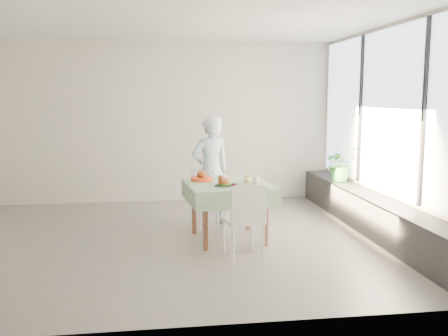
{
  "coord_description": "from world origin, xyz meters",
  "views": [
    {
      "loc": [
        -0.14,
        -6.3,
        1.84
      ],
      "look_at": [
        0.74,
        -0.04,
        0.93
      ],
      "focal_mm": 40.0,
      "sensor_mm": 36.0,
      "label": 1
    }
  ],
  "objects": [
    {
      "name": "juice_cup_lemonade",
      "position": [
        1.13,
        -0.2,
        0.8
      ],
      "size": [
        0.09,
        0.09,
        0.26
      ],
      "color": "white",
      "rests_on": "cafe_table"
    },
    {
      "name": "window_pane",
      "position": [
        2.97,
        0.0,
        1.65
      ],
      "size": [
        0.01,
        4.8,
        2.18
      ],
      "primitive_type": "cube",
      "color": "#D1E0F9",
      "rests_on": "ground"
    },
    {
      "name": "second_dish",
      "position": [
        0.47,
        0.15,
        0.78
      ],
      "size": [
        0.29,
        0.29,
        0.14
      ],
      "color": "#D24115",
      "rests_on": "cafe_table"
    },
    {
      "name": "ceiling",
      "position": [
        0.0,
        0.0,
        2.8
      ],
      "size": [
        6.0,
        6.0,
        0.0
      ],
      "primitive_type": "plane",
      "rotation": [
        3.14,
        0.0,
        0.0
      ],
      "color": "white",
      "rests_on": "ground"
    },
    {
      "name": "floor",
      "position": [
        0.0,
        0.0,
        0.0
      ],
      "size": [
        6.0,
        6.0,
        0.0
      ],
      "primitive_type": "plane",
      "color": "#5E5C59",
      "rests_on": "ground"
    },
    {
      "name": "wall_front",
      "position": [
        0.0,
        -2.5,
        1.4
      ],
      "size": [
        6.0,
        0.02,
        2.8
      ],
      "primitive_type": "cube",
      "color": "beige",
      "rests_on": "ground"
    },
    {
      "name": "window_ledge",
      "position": [
        2.8,
        0.0,
        0.25
      ],
      "size": [
        0.4,
        4.8,
        0.5
      ],
      "primitive_type": "cube",
      "color": "black",
      "rests_on": "ground"
    },
    {
      "name": "potted_plant",
      "position": [
        2.8,
        1.23,
        0.78
      ],
      "size": [
        0.52,
        0.45,
        0.57
      ],
      "primitive_type": "imported",
      "rotation": [
        0.0,
        0.0,
        0.02
      ],
      "color": "#267235",
      "rests_on": "window_ledge"
    },
    {
      "name": "juice_cup_orange",
      "position": [
        1.05,
        -0.03,
        0.8
      ],
      "size": [
        0.09,
        0.09,
        0.25
      ],
      "color": "white",
      "rests_on": "cafe_table"
    },
    {
      "name": "cafe_table",
      "position": [
        0.79,
        -0.09,
        0.46
      ],
      "size": [
        1.14,
        1.14,
        0.74
      ],
      "color": "brown",
      "rests_on": "ground"
    },
    {
      "name": "chair_near",
      "position": [
        0.85,
        -0.84,
        0.27
      ],
      "size": [
        0.47,
        0.47,
        0.88
      ],
      "color": "white",
      "rests_on": "ground"
    },
    {
      "name": "wall_back",
      "position": [
        0.0,
        2.5,
        1.4
      ],
      "size": [
        6.0,
        0.02,
        2.8
      ],
      "primitive_type": "cube",
      "color": "beige",
      "rests_on": "ground"
    },
    {
      "name": "diner",
      "position": [
        0.65,
        0.75,
        0.79
      ],
      "size": [
        0.66,
        0.54,
        1.58
      ],
      "primitive_type": "imported",
      "rotation": [
        0.0,
        0.0,
        3.46
      ],
      "color": "#88B7DA",
      "rests_on": "ground"
    },
    {
      "name": "wall_right",
      "position": [
        3.0,
        0.0,
        1.4
      ],
      "size": [
        0.02,
        5.0,
        2.8
      ],
      "primitive_type": "cube",
      "color": "beige",
      "rests_on": "ground"
    },
    {
      "name": "main_dish",
      "position": [
        0.71,
        -0.32,
        0.79
      ],
      "size": [
        0.31,
        0.31,
        0.16
      ],
      "color": "white",
      "rests_on": "cafe_table"
    },
    {
      "name": "chair_far",
      "position": [
        0.61,
        0.56,
        0.27
      ],
      "size": [
        0.47,
        0.47,
        0.87
      ],
      "color": "white",
      "rests_on": "ground"
    }
  ]
}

